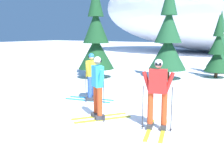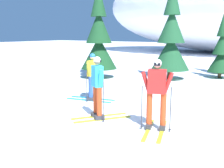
% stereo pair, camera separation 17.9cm
% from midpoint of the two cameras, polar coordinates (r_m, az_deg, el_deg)
% --- Properties ---
extents(ground_plane, '(120.00, 120.00, 0.00)m').
position_cam_midpoint_polar(ground_plane, '(8.99, -1.97, -5.47)').
color(ground_plane, white).
extents(skier_cyan_jacket, '(1.35, 1.65, 1.82)m').
position_cam_midpoint_polar(skier_cyan_jacket, '(7.93, -3.57, -0.52)').
color(skier_cyan_jacket, gold).
rests_on(skier_cyan_jacket, ground).
extents(skier_red_jacket, '(0.93, 1.70, 1.84)m').
position_cam_midpoint_polar(skier_red_jacket, '(7.09, 8.69, -1.78)').
color(skier_red_jacket, gold).
rests_on(skier_red_jacket, ground).
extents(skier_yellow_jacket, '(1.85, 0.83, 1.74)m').
position_cam_midpoint_polar(skier_yellow_jacket, '(10.19, -4.78, 1.69)').
color(skier_yellow_jacket, '#2893CC').
rests_on(skier_yellow_jacket, ground).
extents(pine_tree_far_left, '(1.97, 1.97, 5.09)m').
position_cam_midpoint_polar(pine_tree_far_left, '(15.28, -3.66, 9.23)').
color(pine_tree_far_left, '#47301E').
rests_on(pine_tree_far_left, ground).
extents(pine_tree_center_left, '(2.00, 2.00, 5.17)m').
position_cam_midpoint_polar(pine_tree_center_left, '(15.11, 11.17, 9.17)').
color(pine_tree_center_left, '#47301E').
rests_on(pine_tree_center_left, ground).
extents(pine_tree_center_right, '(1.47, 1.47, 3.81)m').
position_cam_midpoint_polar(pine_tree_center_right, '(18.27, 21.05, 7.08)').
color(pine_tree_center_right, '#47301E').
rests_on(pine_tree_center_right, ground).
extents(pine_tree_far_right, '(1.34, 1.34, 3.48)m').
position_cam_midpoint_polar(pine_tree_far_right, '(16.33, 20.64, 6.30)').
color(pine_tree_far_right, '#47301E').
rests_on(pine_tree_far_right, ground).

